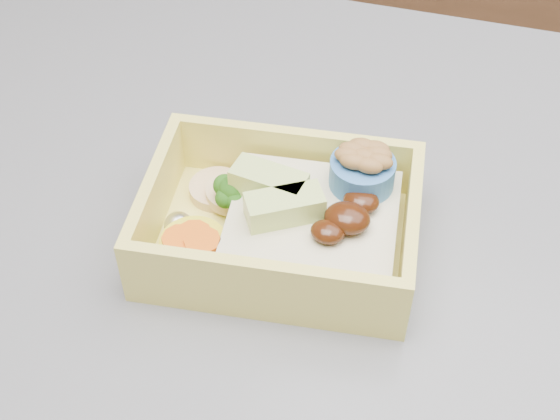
# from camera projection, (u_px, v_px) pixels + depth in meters

# --- Properties ---
(bento_box) EXTENTS (0.18, 0.14, 0.06)m
(bento_box) POSITION_uv_depth(u_px,v_px,m) (289.00, 221.00, 0.48)
(bento_box) COLOR #E9DB60
(bento_box) RESTS_ON island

